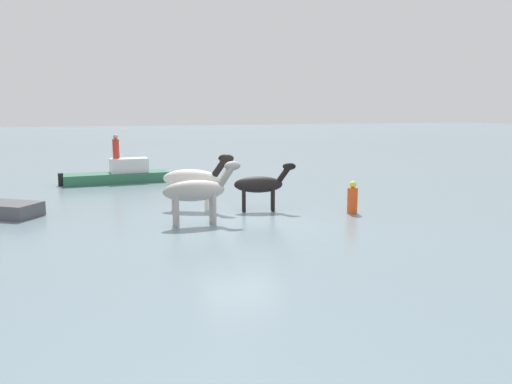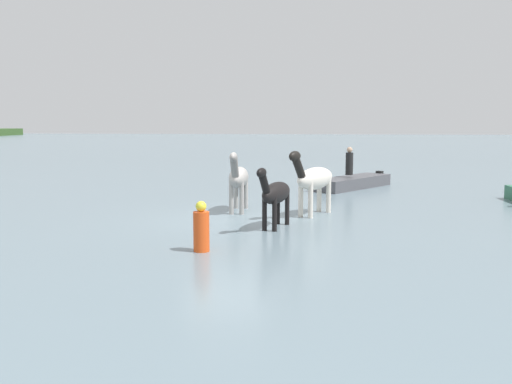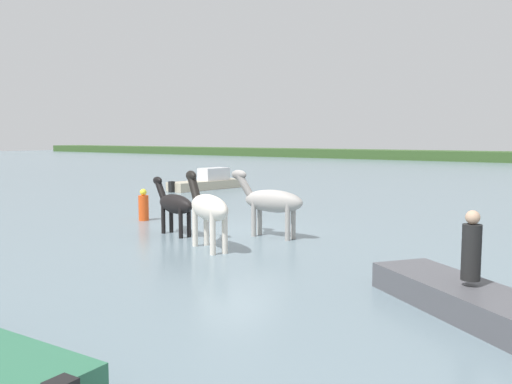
# 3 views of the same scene
# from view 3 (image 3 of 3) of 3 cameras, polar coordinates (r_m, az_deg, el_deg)

# --- Properties ---
(ground_plane) EXTENTS (195.55, 195.55, 0.00)m
(ground_plane) POSITION_cam_3_polar(r_m,az_deg,el_deg) (17.11, -2.10, -4.22)
(ground_plane) COLOR slate
(horse_dun_straggler) EXTENTS (2.22, 0.97, 1.73)m
(horse_dun_straggler) POSITION_cam_3_polar(r_m,az_deg,el_deg) (16.63, -8.63, -1.26)
(horse_dun_straggler) COLOR black
(horse_dun_straggler) RESTS_ON ground_plane
(horse_dark_mare) EXTENTS (2.51, 1.56, 2.04)m
(horse_dark_mare) POSITION_cam_3_polar(r_m,az_deg,el_deg) (14.38, -5.11, -1.64)
(horse_dark_mare) COLOR silver
(horse_dark_mare) RESTS_ON ground_plane
(horse_mid_herd) EXTENTS (2.53, 0.61, 1.97)m
(horse_mid_herd) POSITION_cam_3_polar(r_m,az_deg,el_deg) (16.03, 1.56, -0.97)
(horse_mid_herd) COLOR #9E9993
(horse_mid_herd) RESTS_ON ground_plane
(boat_skiff_near) EXTENTS (4.32, 3.59, 0.73)m
(boat_skiff_near) POSITION_cam_3_polar(r_m,az_deg,el_deg) (9.85, 22.26, -11.27)
(boat_skiff_near) COLOR #4C4C51
(boat_skiff_near) RESTS_ON ground_plane
(boat_dinghy_port) EXTENTS (2.04, 5.03, 1.34)m
(boat_dinghy_port) POSITION_cam_3_polar(r_m,az_deg,el_deg) (31.14, -5.13, 0.91)
(boat_dinghy_port) COLOR #B7AD93
(boat_dinghy_port) RESTS_ON ground_plane
(person_boatman_standing) EXTENTS (0.32, 0.32, 1.19)m
(person_boatman_standing) POSITION_cam_3_polar(r_m,az_deg,el_deg) (9.81, 21.80, -5.51)
(person_boatman_standing) COLOR black
(person_boatman_standing) RESTS_ON boat_skiff_near
(buoy_channel_marker) EXTENTS (0.36, 0.36, 1.14)m
(buoy_channel_marker) POSITION_cam_3_polar(r_m,az_deg,el_deg) (19.74, -11.79, -1.49)
(buoy_channel_marker) COLOR #E54C19
(buoy_channel_marker) RESTS_ON ground_plane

